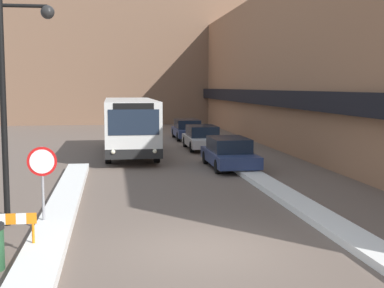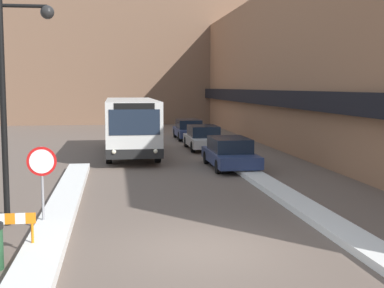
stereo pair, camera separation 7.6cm
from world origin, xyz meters
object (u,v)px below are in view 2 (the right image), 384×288
(parked_car_front, at_px, (230,153))
(construction_barricade, at_px, (10,226))
(parked_car_middle, at_px, (203,137))
(parked_car_back, at_px, (189,129))
(city_bus, at_px, (131,125))
(street_lamp, at_px, (14,86))
(stop_sign, at_px, (42,170))

(parked_car_front, xyz_separation_m, construction_barricade, (-7.53, -11.81, -0.03))
(parked_car_middle, bearing_deg, parked_car_back, 90.00)
(city_bus, distance_m, parked_car_back, 9.32)
(street_lamp, xyz_separation_m, construction_barricade, (0.29, -2.70, -3.05))
(stop_sign, bearing_deg, city_bus, 79.65)
(parked_car_back, relative_size, street_lamp, 0.77)
(parked_car_back, bearing_deg, parked_car_front, -90.00)
(city_bus, distance_m, stop_sign, 15.40)
(city_bus, relative_size, parked_car_front, 2.16)
(city_bus, xyz_separation_m, street_lamp, (-3.49, -14.51, 2.06))
(parked_car_middle, height_order, parked_car_back, parked_car_middle)
(parked_car_back, xyz_separation_m, construction_barricade, (-7.53, -25.41, -0.04))
(city_bus, bearing_deg, stop_sign, -100.35)
(construction_barricade, bearing_deg, parked_car_middle, 68.53)
(parked_car_middle, distance_m, parked_car_back, 6.27)
(parked_car_front, relative_size, stop_sign, 2.21)
(city_bus, height_order, parked_car_front, city_bus)
(street_lamp, distance_m, construction_barricade, 4.08)
(construction_barricade, bearing_deg, parked_car_back, 73.50)
(parked_car_middle, xyz_separation_m, parked_car_back, (0.00, 6.27, -0.00))
(parked_car_middle, bearing_deg, construction_barricade, -111.47)
(parked_car_middle, distance_m, street_lamp, 18.45)
(construction_barricade, bearing_deg, city_bus, 79.46)
(parked_car_back, bearing_deg, street_lamp, -108.99)
(street_lamp, bearing_deg, stop_sign, -41.02)
(stop_sign, relative_size, construction_barricade, 1.98)
(stop_sign, bearing_deg, street_lamp, 138.98)
(parked_car_front, bearing_deg, parked_car_middle, 90.00)
(city_bus, height_order, parked_car_middle, city_bus)
(stop_sign, distance_m, street_lamp, 2.35)
(stop_sign, relative_size, street_lamp, 0.37)
(parked_car_back, relative_size, construction_barricade, 4.18)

